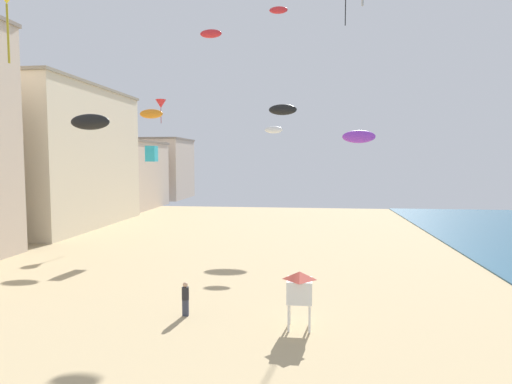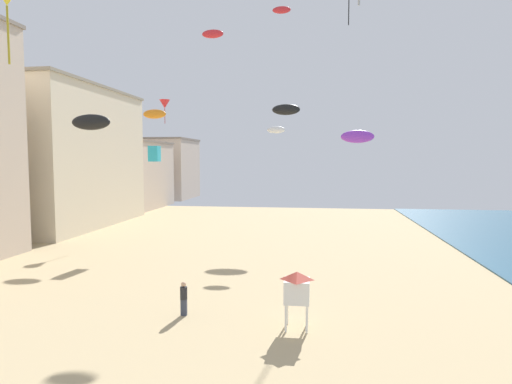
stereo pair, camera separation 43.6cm
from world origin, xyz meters
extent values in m
cube|color=beige|center=(-24.54, 38.92, 7.55)|extent=(17.14, 19.83, 15.10)
cube|color=gray|center=(-24.54, 38.92, 15.25)|extent=(17.48, 20.22, 0.30)
cube|color=#C6B29E|center=(-24.54, 57.20, 4.94)|extent=(15.49, 12.80, 9.87)
cube|color=slate|center=(-24.54, 57.20, 10.02)|extent=(15.80, 13.06, 0.30)
cube|color=#C6B29E|center=(-24.54, 73.23, 5.51)|extent=(15.81, 12.27, 11.02)
cube|color=slate|center=(-24.54, 73.23, 11.17)|extent=(16.12, 12.52, 0.30)
cube|color=#383D4C|center=(0.61, 13.55, 0.40)|extent=(0.28, 0.18, 0.80)
cylinder|color=#262628|center=(0.61, 13.55, 1.10)|extent=(0.34, 0.34, 0.60)
sphere|color=tan|center=(0.61, 13.55, 1.52)|extent=(0.24, 0.24, 0.24)
cylinder|color=white|center=(5.58, 12.25, 0.60)|extent=(0.10, 0.10, 1.20)
cylinder|color=white|center=(6.48, 12.25, 0.60)|extent=(0.10, 0.10, 1.20)
cylinder|color=white|center=(5.58, 13.15, 0.60)|extent=(0.10, 0.10, 1.20)
cylinder|color=white|center=(6.48, 13.15, 0.60)|extent=(0.10, 0.10, 1.20)
cube|color=white|center=(6.03, 12.70, 1.70)|extent=(1.10, 1.10, 1.00)
pyramid|color=#D14C3D|center=(6.03, 12.70, 2.38)|extent=(1.10, 1.10, 0.35)
ellipsoid|color=black|center=(-5.73, 16.97, 9.53)|extent=(2.27, 0.63, 0.88)
ellipsoid|color=black|center=(3.73, 38.34, 12.48)|extent=(2.85, 0.79, 1.11)
cube|color=#2DB7CC|center=(-7.21, 30.29, 7.93)|extent=(0.87, 0.87, 1.36)
cylinder|color=black|center=(9.70, 36.52, 21.27)|extent=(0.09, 0.09, 2.43)
ellipsoid|color=red|center=(-0.95, 26.34, 16.81)|extent=(1.64, 0.45, 0.64)
cylinder|color=#A49220|center=(-6.80, 12.00, 12.96)|extent=(0.09, 0.09, 2.53)
ellipsoid|color=red|center=(3.40, 36.24, 21.64)|extent=(1.76, 0.49, 0.68)
ellipsoid|color=white|center=(3.36, 31.45, 9.99)|extent=(1.57, 0.44, 0.61)
ellipsoid|color=orange|center=(-8.32, 33.38, 11.70)|extent=(2.24, 0.62, 0.87)
cone|color=red|center=(-9.68, 39.94, 13.48)|extent=(1.14, 1.14, 0.93)
cylinder|color=maroon|center=(-9.68, 39.94, 12.18)|extent=(0.06, 0.06, 1.66)
ellipsoid|color=purple|center=(8.72, 14.95, 8.52)|extent=(1.55, 0.43, 0.60)
camera|label=1|loc=(6.37, -5.90, 7.47)|focal=30.20mm
camera|label=2|loc=(6.80, -5.85, 7.47)|focal=30.20mm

